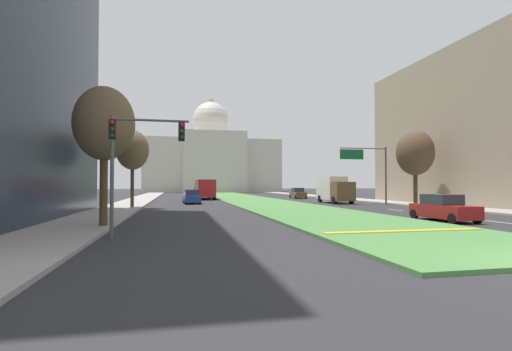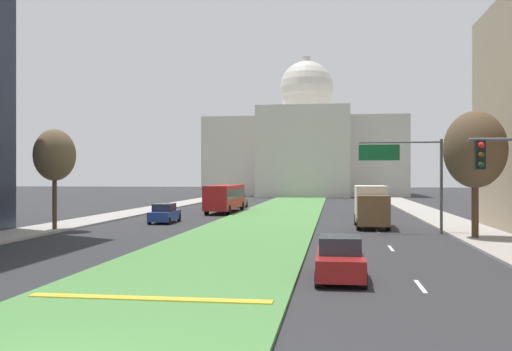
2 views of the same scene
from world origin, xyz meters
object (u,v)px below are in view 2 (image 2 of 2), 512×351
capitol_building (306,151)px  sedan_midblock (165,214)px  street_tree_right_mid (475,150)px  sedan_distant (365,207)px  sedan_lead_stopped (340,259)px  sedan_far_horizon (237,201)px  overhead_guide_sign (409,166)px  street_tree_left_mid (55,156)px  box_truck_delivery (371,206)px  city_bus (225,196)px

capitol_building → sedan_midblock: bearing=-96.9°
street_tree_right_mid → sedan_distant: 23.44m
street_tree_right_mid → sedan_lead_stopped: street_tree_right_mid is taller
sedan_lead_stopped → sedan_far_horizon: bearing=104.5°
overhead_guide_sign → street_tree_left_mid: 25.17m
sedan_midblock → sedan_far_horizon: sedan_far_horizon is taller
street_tree_right_mid → box_truck_delivery: 10.20m
street_tree_left_mid → capitol_building: bearing=79.7°
sedan_midblock → sedan_distant: size_ratio=1.03×
sedan_lead_stopped → box_truck_delivery: (2.59, 22.05, 0.90)m
overhead_guide_sign → box_truck_delivery: bearing=119.9°
capitol_building → overhead_guide_sign: 77.24m
street_tree_left_mid → box_truck_delivery: street_tree_left_mid is taller
overhead_guide_sign → box_truck_delivery: (-2.33, 4.06, -2.98)m
sedan_far_horizon → box_truck_delivery: bearing=-59.7°
overhead_guide_sign → sedan_far_horizon: overhead_guide_sign is taller
capitol_building → street_tree_left_mid: (-14.22, -78.14, -3.65)m
sedan_midblock → box_truck_delivery: (17.01, -2.01, 0.90)m
capitol_building → sedan_distant: (8.90, -57.36, -8.29)m
capitol_building → sedan_midblock: capitol_building is taller
sedan_distant → overhead_guide_sign: bearing=-84.0°
overhead_guide_sign → sedan_midblock: size_ratio=1.41×
overhead_guide_sign → capitol_building: bearing=98.1°
box_truck_delivery → street_tree_right_mid: bearing=-51.2°
street_tree_right_mid → city_bus: size_ratio=0.73×
city_bus → capitol_building: bearing=84.0°
street_tree_right_mid → box_truck_delivery: (-5.90, 7.35, -3.91)m
sedan_distant → box_truck_delivery: (-0.35, -14.92, 0.88)m
sedan_lead_stopped → box_truck_delivery: size_ratio=0.68×
city_bus → overhead_guide_sign: bearing=-49.7°
sedan_midblock → sedan_lead_stopped: bearing=-59.1°
sedan_midblock → overhead_guide_sign: bearing=-17.4°
street_tree_left_mid → overhead_guide_sign: bearing=4.1°
capitol_building → sedan_distant: capitol_building is taller
street_tree_right_mid → sedan_far_horizon: bearing=122.3°
box_truck_delivery → street_tree_left_mid: bearing=-165.6°
capitol_building → sedan_far_horizon: capitol_building is taller
overhead_guide_sign → sedan_far_horizon: 34.37m
street_tree_left_mid → sedan_lead_stopped: size_ratio=1.68×
capitol_building → sedan_lead_stopped: capitol_building is taller
overhead_guide_sign → box_truck_delivery: overhead_guide_sign is taller
sedan_lead_stopped → box_truck_delivery: 22.22m
street_tree_left_mid → city_bus: street_tree_left_mid is taller
sedan_lead_stopped → sedan_midblock: bearing=120.9°
street_tree_right_mid → sedan_lead_stopped: bearing=-120.0°
street_tree_right_mid → city_bus: street_tree_right_mid is taller
sedan_distant → box_truck_delivery: 14.95m
overhead_guide_sign → city_bus: bearing=130.3°
sedan_far_horizon → box_truck_delivery: (14.86, -25.45, 0.87)m
capitol_building → sedan_midblock: size_ratio=8.43×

